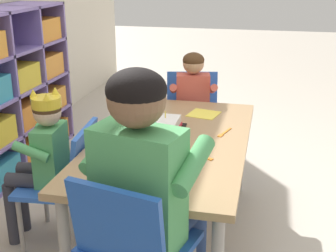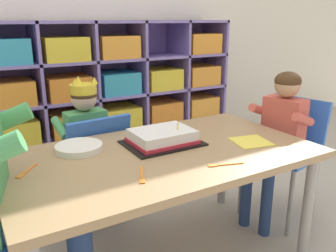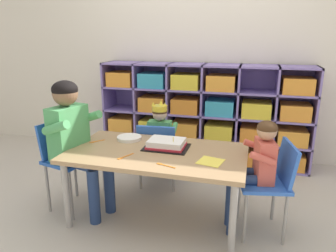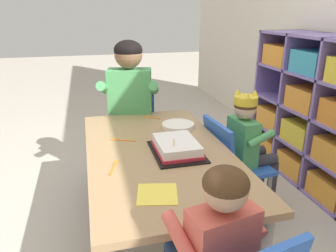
{
  "view_description": "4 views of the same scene",
  "coord_description": "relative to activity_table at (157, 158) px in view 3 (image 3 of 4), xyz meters",
  "views": [
    {
      "loc": [
        -2.01,
        -0.44,
        1.35
      ],
      "look_at": [
        0.04,
        0.02,
        0.6
      ],
      "focal_mm": 48.85,
      "sensor_mm": 36.0,
      "label": 1
    },
    {
      "loc": [
        -0.69,
        -1.21,
        1.09
      ],
      "look_at": [
        0.09,
        0.1,
        0.62
      ],
      "focal_mm": 37.77,
      "sensor_mm": 36.0,
      "label": 2
    },
    {
      "loc": [
        0.66,
        -2.09,
        1.37
      ],
      "look_at": [
        0.09,
        -0.0,
        0.75
      ],
      "focal_mm": 33.8,
      "sensor_mm": 36.0,
      "label": 3
    },
    {
      "loc": [
        1.49,
        -0.33,
        1.24
      ],
      "look_at": [
        0.04,
        0.04,
        0.69
      ],
      "focal_mm": 34.11,
      "sensor_mm": 36.0,
      "label": 4
    }
  ],
  "objects": [
    {
      "name": "ground",
      "position": [
        0.0,
        0.0,
        -0.5
      ],
      "size": [
        16.0,
        16.0,
        0.0
      ],
      "primitive_type": "plane",
      "color": "#BCB2A3"
    },
    {
      "name": "fork_near_cake_tray",
      "position": [
        0.13,
        -0.24,
        0.06
      ],
      "size": [
        0.14,
        0.06,
        0.0
      ],
      "rotation": [
        0.0,
        0.0,
        5.97
      ],
      "color": "orange",
      "rests_on": "activity_table"
    },
    {
      "name": "child_with_crown",
      "position": [
        -0.15,
        0.61,
        -0.0
      ],
      "size": [
        0.31,
        0.31,
        0.8
      ],
      "rotation": [
        0.0,
        0.0,
        3.23
      ],
      "color": "#4C9E5B",
      "rests_on": "ground"
    },
    {
      "name": "guest_at_table_side",
      "position": [
        0.71,
        0.02,
        0.04
      ],
      "size": [
        0.32,
        0.32,
        0.83
      ],
      "rotation": [
        0.0,
        0.0,
        -1.37
      ],
      "color": "#D15647",
      "rests_on": "ground"
    },
    {
      "name": "classroom_back_wall",
      "position": [
        0.0,
        1.52,
        0.93
      ],
      "size": [
        6.92,
        0.1,
        2.85
      ],
      "primitive_type": "cube",
      "color": "beige",
      "rests_on": "ground"
    },
    {
      "name": "paper_napkin_square",
      "position": [
        0.41,
        -0.1,
        0.05
      ],
      "size": [
        0.19,
        0.19,
        0.0
      ],
      "primitive_type": "cube",
      "rotation": [
        0.0,
        0.0,
        -0.22
      ],
      "color": "#F4DB4C",
      "rests_on": "activity_table"
    },
    {
      "name": "adult_helper_seated",
      "position": [
        -0.64,
        -0.06,
        0.16
      ],
      "size": [
        0.47,
        0.45,
        1.05
      ],
      "rotation": [
        0.0,
        0.0,
        1.34
      ],
      "color": "#4C9E5B",
      "rests_on": "ground"
    },
    {
      "name": "fork_by_napkin",
      "position": [
        -0.18,
        -0.17,
        0.06
      ],
      "size": [
        0.08,
        0.14,
        0.0
      ],
      "rotation": [
        0.0,
        0.0,
        1.14
      ],
      "color": "orange",
      "rests_on": "activity_table"
    },
    {
      "name": "paper_plate_stack",
      "position": [
        -0.3,
        0.2,
        0.07
      ],
      "size": [
        0.2,
        0.2,
        0.03
      ],
      "primitive_type": "cylinder",
      "color": "white",
      "rests_on": "activity_table"
    },
    {
      "name": "storage_cubby_shelf",
      "position": [
        0.15,
        1.28,
        0.0
      ],
      "size": [
        2.26,
        0.36,
        1.08
      ],
      "color": "#7F6BB2",
      "rests_on": "ground"
    },
    {
      "name": "birthday_cake_on_tray",
      "position": [
        0.05,
        0.09,
        0.08
      ],
      "size": [
        0.33,
        0.25,
        0.1
      ],
      "color": "black",
      "rests_on": "activity_table"
    },
    {
      "name": "activity_table",
      "position": [
        0.0,
        0.0,
        0.0
      ],
      "size": [
        1.3,
        0.73,
        0.55
      ],
      "color": "#A37F56",
      "rests_on": "ground"
    },
    {
      "name": "fork_beside_plate_stack",
      "position": [
        -0.53,
        0.08,
        0.06
      ],
      "size": [
        0.09,
        0.11,
        0.0
      ],
      "rotation": [
        0.0,
        0.0,
        0.87
      ],
      "color": "orange",
      "rests_on": "activity_table"
    },
    {
      "name": "classroom_chair_adult_side",
      "position": [
        -0.75,
        -0.03,
        -0.05
      ],
      "size": [
        0.4,
        0.42,
        0.72
      ],
      "rotation": [
        0.0,
        0.0,
        1.34
      ],
      "color": "#1E4CA8",
      "rests_on": "ground"
    },
    {
      "name": "classroom_chair_guest_side",
      "position": [
        0.82,
        0.04,
        -0.08
      ],
      "size": [
        0.41,
        0.42,
        0.67
      ],
      "rotation": [
        0.0,
        0.0,
        -1.37
      ],
      "color": "blue",
      "rests_on": "ground"
    },
    {
      "name": "classroom_chair_blue",
      "position": [
        -0.14,
        0.5,
        -0.13
      ],
      "size": [
        0.39,
        0.37,
        0.62
      ],
      "rotation": [
        0.0,
        0.0,
        3.23
      ],
      "color": "blue",
      "rests_on": "ground"
    }
  ]
}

